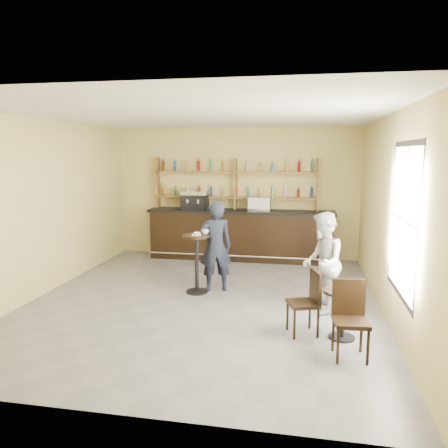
% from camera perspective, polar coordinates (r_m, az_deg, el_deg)
% --- Properties ---
extents(floor, '(7.00, 7.00, 0.00)m').
position_cam_1_polar(floor, '(7.85, -2.56, -9.93)').
color(floor, slate).
rests_on(floor, ground).
extents(ceiling, '(7.00, 7.00, 0.00)m').
position_cam_1_polar(ceiling, '(7.44, -2.74, 14.03)').
color(ceiling, white).
rests_on(ceiling, wall_back).
extents(wall_back, '(7.00, 0.00, 7.00)m').
position_cam_1_polar(wall_back, '(10.90, 1.60, 4.09)').
color(wall_back, '#D1C277').
rests_on(wall_back, floor).
extents(wall_front, '(7.00, 0.00, 7.00)m').
position_cam_1_polar(wall_front, '(4.21, -13.70, -4.44)').
color(wall_front, '#D1C277').
rests_on(wall_front, floor).
extents(wall_left, '(0.00, 7.00, 7.00)m').
position_cam_1_polar(wall_left, '(8.67, -22.32, 2.08)').
color(wall_left, '#D1C277').
rests_on(wall_left, floor).
extents(wall_right, '(0.00, 7.00, 7.00)m').
position_cam_1_polar(wall_right, '(7.40, 20.61, 1.06)').
color(wall_right, '#D1C277').
rests_on(wall_right, floor).
extents(window_pane, '(0.00, 2.00, 2.00)m').
position_cam_1_polar(window_pane, '(6.21, 22.47, 0.43)').
color(window_pane, white).
rests_on(window_pane, wall_right).
extents(window_frame, '(0.04, 1.70, 2.10)m').
position_cam_1_polar(window_frame, '(6.21, 22.41, 0.43)').
color(window_frame, black).
rests_on(window_frame, wall_right).
extents(shelf_unit, '(4.00, 0.26, 1.40)m').
position_cam_1_polar(shelf_unit, '(10.75, 1.50, 5.14)').
color(shelf_unit, brown).
rests_on(shelf_unit, wall_back).
extents(liquor_bottles, '(3.68, 0.10, 1.00)m').
position_cam_1_polar(liquor_bottles, '(10.74, 1.50, 6.04)').
color(liquor_bottles, '#8C5919').
rests_on(liquor_bottles, shelf_unit).
extents(bar_counter, '(4.49, 0.88, 1.22)m').
position_cam_1_polar(bar_counter, '(10.67, 2.14, -1.41)').
color(bar_counter, black).
rests_on(bar_counter, floor).
extents(espresso_machine, '(0.64, 0.44, 0.44)m').
position_cam_1_polar(espresso_machine, '(10.77, -3.83, 3.14)').
color(espresso_machine, black).
rests_on(espresso_machine, bar_counter).
extents(pastry_case, '(0.59, 0.50, 0.32)m').
position_cam_1_polar(pastry_case, '(10.49, 4.68, 2.64)').
color(pastry_case, silver).
rests_on(pastry_case, bar_counter).
extents(pedestal_table, '(0.55, 0.55, 1.10)m').
position_cam_1_polar(pedestal_table, '(8.13, -3.57, -5.23)').
color(pedestal_table, black).
rests_on(pedestal_table, floor).
extents(napkin, '(0.21, 0.21, 0.00)m').
position_cam_1_polar(napkin, '(8.01, -3.60, -1.42)').
color(napkin, white).
rests_on(napkin, pedestal_table).
extents(donut, '(0.18, 0.18, 0.05)m').
position_cam_1_polar(donut, '(8.00, -3.55, -1.24)').
color(donut, tan).
rests_on(donut, napkin).
extents(cup_pedestal, '(0.14, 0.14, 0.10)m').
position_cam_1_polar(cup_pedestal, '(8.07, -2.47, -0.99)').
color(cup_pedestal, white).
rests_on(cup_pedestal, pedestal_table).
extents(man_main, '(0.72, 0.58, 1.70)m').
position_cam_1_polar(man_main, '(8.18, -1.14, -2.95)').
color(man_main, black).
rests_on(man_main, floor).
extents(cafe_table, '(0.65, 0.65, 0.70)m').
position_cam_1_polar(cafe_table, '(6.44, 15.22, -11.32)').
color(cafe_table, black).
rests_on(cafe_table, floor).
extents(cup_cafe, '(0.12, 0.12, 0.10)m').
position_cam_1_polar(cup_cafe, '(6.32, 15.83, -7.91)').
color(cup_cafe, white).
rests_on(cup_cafe, cafe_table).
extents(chair_west, '(0.51, 0.51, 0.93)m').
position_cam_1_polar(chair_west, '(6.42, 10.26, -10.10)').
color(chair_west, black).
rests_on(chair_west, floor).
extents(chair_south, '(0.47, 0.47, 0.98)m').
position_cam_1_polar(chair_south, '(5.84, 16.24, -12.08)').
color(chair_south, black).
rests_on(chair_south, floor).
extents(patron_second, '(0.64, 0.81, 1.65)m').
position_cam_1_polar(patron_second, '(7.27, 12.74, -4.93)').
color(patron_second, '#A7A8AD').
rests_on(patron_second, floor).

